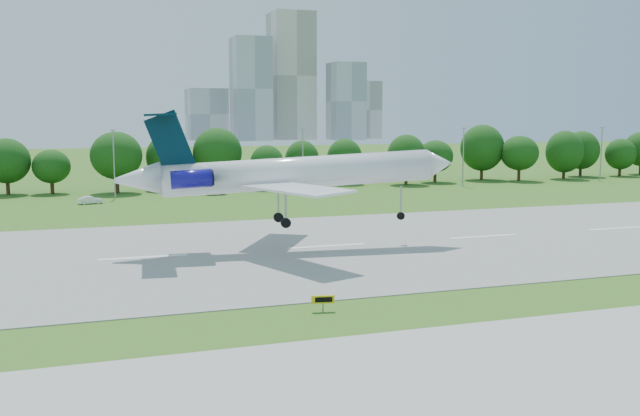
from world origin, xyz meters
The scene contains 10 objects.
ground centered at (0.00, 0.00, 0.00)m, with size 600.00×600.00×0.00m, color #35681B.
runway centered at (0.00, 25.00, 0.04)m, with size 400.00×45.00×0.08m, color gray.
taxiway centered at (0.00, -18.00, 0.04)m, with size 400.00×23.00×0.08m, color #ADADA8.
tree_line centered at (0.00, 92.00, 6.19)m, with size 288.40×8.40×10.40m.
light_poles centered at (-2.50, 82.00, 6.34)m, with size 175.90×0.25×12.19m.
skyline centered at (100.16, 390.61, 30.46)m, with size 127.00×52.00×80.00m.
airliner centered at (-5.02, 25.16, 8.45)m, with size 37.56×27.24×12.48m.
taxi_sign_centre centered at (-9.05, -0.05, 0.90)m, with size 1.74×0.52×1.22m.
service_vehicle_a centered at (-24.30, 74.99, 0.65)m, with size 1.38×3.97×1.31m, color white.
service_vehicle_b centered at (-1.97, 81.42, 0.66)m, with size 1.56×3.87×1.32m, color white.
Camera 1 is at (-25.83, -48.92, 14.41)m, focal length 40.00 mm.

